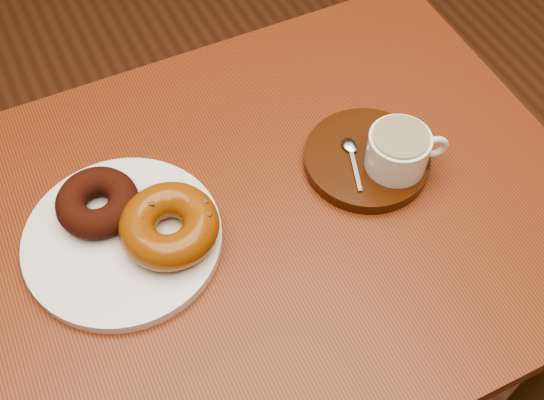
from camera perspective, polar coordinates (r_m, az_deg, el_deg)
name	(u,v)px	position (r m, az deg, el deg)	size (l,w,h in m)	color
ground	(318,365)	(1.64, 3.83, -13.57)	(6.00, 6.00, 0.00)	brown
cafe_table	(260,264)	(0.98, -1.05, -5.37)	(0.86, 0.66, 0.80)	brown
donut_plate	(123,239)	(0.86, -12.36, -3.23)	(0.25, 0.25, 0.01)	white
donut_cinnamon	(97,202)	(0.87, -14.40, -0.19)	(0.10, 0.10, 0.04)	#37120B
donut_caramel	(169,226)	(0.83, -8.60, -2.14)	(0.16, 0.16, 0.04)	#8B460F
saucer	(366,159)	(0.92, 7.91, 3.41)	(0.17, 0.17, 0.02)	#351607
coffee_cup	(399,150)	(0.89, 10.59, 4.11)	(0.10, 0.08, 0.06)	white
teaspoon	(351,150)	(0.92, 6.61, 4.19)	(0.04, 0.09, 0.01)	silver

